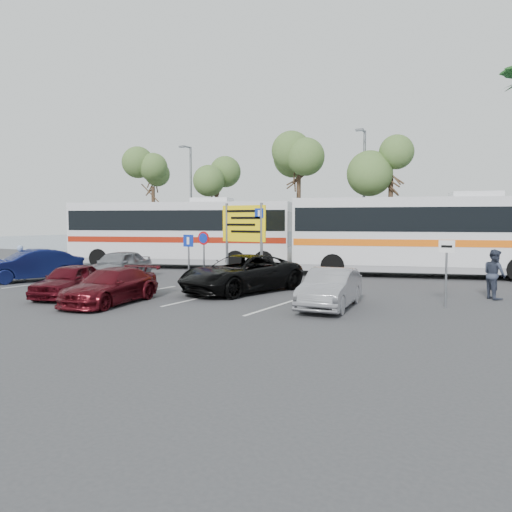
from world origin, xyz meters
The scene contains 25 objects.
ground centered at (0.00, 0.00, 0.00)m, with size 120.00×120.00×0.00m, color #353538.
kerb_strip centered at (0.00, 14.00, 0.07)m, with size 44.00×2.40×0.15m, color gray.
seawall centered at (0.00, 16.00, 0.30)m, with size 48.00×0.80×0.60m, color gray.
sea centered at (0.00, 60.00, 0.01)m, with size 140.00×140.00×0.00m, color #42576A.
tree_far_left centered at (-14.00, 14.00, 6.33)m, with size 3.20×3.20×7.60m.
tree_left centered at (-8.00, 14.00, 6.00)m, with size 3.20×3.20×7.20m.
tree_mid centered at (-1.50, 14.00, 6.65)m, with size 3.20×3.20×8.00m.
tree_right centered at (4.50, 14.00, 6.17)m, with size 3.20×3.20×7.40m.
street_lamp_left centered at (-10.00, 13.52, 4.60)m, with size 0.45×1.15×8.01m.
street_lamp_right centered at (3.00, 13.52, 4.60)m, with size 0.45×1.15×8.01m.
direction_sign centered at (1.00, 3.20, 2.43)m, with size 2.20×0.12×3.60m.
sign_no_stop centered at (-0.60, 2.38, 1.58)m, with size 0.60×0.08×2.35m.
sign_parking centered at (-0.20, 0.79, 1.47)m, with size 0.50×0.07×2.25m.
sign_taxi centered at (9.80, 1.49, 1.42)m, with size 0.50×0.07×2.20m.
lane_markings centered at (-1.14, -1.00, 0.00)m, with size 12.02×4.20×0.01m, color silver, non-canonical shape.
coach_bus_left centered at (-6.50, 8.05, 1.93)m, with size 13.53×7.07×4.16m.
coach_bus_right centered at (7.50, 10.50, 1.96)m, with size 13.82×6.75×4.23m.
car_silver_a centered at (-5.00, 1.50, 0.71)m, with size 1.67×4.16×1.42m, color gray.
car_blue centered at (-8.19, -0.87, 0.74)m, with size 1.58×4.52×1.49m, color #0F1748.
car_maroon centered at (-0.20, -3.50, 0.60)m, with size 1.68×4.14×1.20m, color #520D15.
car_red centered at (-2.60, -3.21, 0.62)m, with size 1.45×3.61×1.23m, color #4A0A13.
suv_black centered at (2.20, 1.06, 0.74)m, with size 2.46×5.34×1.48m, color black.
car_silver_b centered at (6.59, -0.51, 0.64)m, with size 1.36×3.89×1.28m, color #96969B.
pedestrian_near centered at (-9.00, -0.84, 0.83)m, with size 0.61×0.40×1.67m, color #8DA6CD.
pedestrian_far centered at (11.00, 4.23, 0.90)m, with size 0.88×0.68×1.80m, color #2E3546.
Camera 1 is at (12.63, -15.53, 2.85)m, focal length 35.00 mm.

